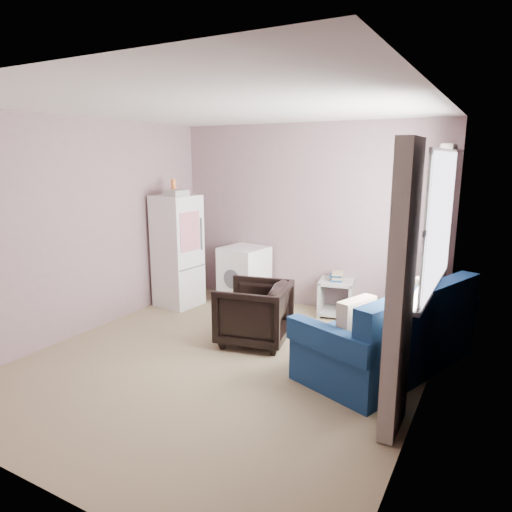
{
  "coord_description": "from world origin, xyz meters",
  "views": [
    {
      "loc": [
        2.39,
        -3.64,
        2.06
      ],
      "look_at": [
        0.05,
        0.6,
        1.0
      ],
      "focal_mm": 32.0,
      "sensor_mm": 36.0,
      "label": 1
    }
  ],
  "objects": [
    {
      "name": "floor_cables",
      "position": [
        0.97,
        0.0,
        0.01
      ],
      "size": [
        0.45,
        0.19,
        0.01
      ],
      "rotation": [
        0.0,
        0.0,
        -0.3
      ],
      "color": "black",
      "rests_on": "ground"
    },
    {
      "name": "sofa",
      "position": [
        1.54,
        0.7,
        0.32
      ],
      "size": [
        1.51,
        2.15,
        0.88
      ],
      "rotation": [
        0.0,
        0.0,
        -0.35
      ],
      "color": "navy",
      "rests_on": "ground"
    },
    {
      "name": "side_table",
      "position": [
        0.54,
        1.89,
        0.28
      ],
      "size": [
        0.51,
        0.51,
        0.59
      ],
      "rotation": [
        0.0,
        0.0,
        0.19
      ],
      "color": "#979693",
      "rests_on": "ground"
    },
    {
      "name": "washing_machine",
      "position": [
        -0.8,
        1.79,
        0.42
      ],
      "size": [
        0.64,
        0.64,
        0.81
      ],
      "rotation": [
        0.0,
        0.0,
        -0.12
      ],
      "color": "white",
      "rests_on": "ground"
    },
    {
      "name": "fridge",
      "position": [
        -1.55,
        1.26,
        0.79
      ],
      "size": [
        0.59,
        0.58,
        1.76
      ],
      "rotation": [
        0.0,
        0.0,
        -0.1
      ],
      "color": "white",
      "rests_on": "ground"
    },
    {
      "name": "window_dressing",
      "position": [
        1.78,
        0.7,
        1.11
      ],
      "size": [
        0.17,
        2.62,
        2.18
      ],
      "color": "white",
      "rests_on": "ground"
    },
    {
      "name": "armchair",
      "position": [
        0.03,
        0.6,
        0.38
      ],
      "size": [
        0.83,
        0.87,
        0.76
      ],
      "primitive_type": "imported",
      "rotation": [
        0.0,
        0.0,
        -1.36
      ],
      "color": "black",
      "rests_on": "ground"
    },
    {
      "name": "room",
      "position": [
        0.02,
        0.01,
        1.25
      ],
      "size": [
        3.84,
        4.24,
        2.54
      ],
      "color": "#9A8765",
      "rests_on": "ground"
    }
  ]
}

